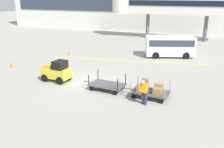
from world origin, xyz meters
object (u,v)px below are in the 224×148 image
Objects in this scene: safety_cone_far at (11,64)px; shuttle_van at (170,45)px; baggage_cart_lead at (107,85)px; baggage_handler at (144,91)px; safety_cone_near at (69,52)px; baggage_cart_middle at (150,90)px; baggage_tug at (57,71)px.

shuttle_van is at bearing 35.20° from safety_cone_far.
baggage_handler reaches higher than baggage_cart_lead.
safety_cone_far is (-2.46, -5.75, 0.00)m from safety_cone_near.
shuttle_van is 15.25m from safety_cone_far.
shuttle_van is (2.44, 10.86, 0.89)m from baggage_cart_lead.
baggage_cart_lead reaches higher than safety_cone_far.
safety_cone_near and safety_cone_far have the same top height.
shuttle_van is 10.47m from safety_cone_near.
baggage_handler is 12.33m from shuttle_van.
shuttle_van is (-0.56, 11.07, 0.72)m from baggage_cart_middle.
baggage_tug is 7.25m from baggage_handler.
safety_cone_near is at bearing 142.61° from baggage_cart_middle.
safety_cone_near is (-9.98, -3.02, -0.96)m from shuttle_van.
safety_cone_near is (-7.54, 7.84, -0.07)m from baggage_cart_lead.
baggage_tug is 8.26m from safety_cone_near.
baggage_cart_lead is (4.14, -0.33, -0.41)m from baggage_tug.
safety_cone_far is (-5.85, 1.76, -0.48)m from baggage_tug.
shuttle_van reaches higher than baggage_cart_middle.
baggage_cart_middle is at bearing -37.39° from safety_cone_near.
baggage_cart_middle is (7.14, -0.54, -0.24)m from baggage_tug.
baggage_handler is (2.88, -1.46, 0.52)m from baggage_cart_lead.
baggage_cart_lead is 5.54× the size of safety_cone_near.
shuttle_van is (-0.44, 12.32, 0.37)m from baggage_handler.
baggage_cart_middle is 0.59× the size of shuttle_van.
safety_cone_near is at bearing -163.16° from shuttle_van.
baggage_cart_lead is at bearing -46.14° from safety_cone_near.
baggage_handler is at bearing -41.74° from safety_cone_near.
baggage_cart_lead is at bearing 176.02° from baggage_cart_middle.
baggage_cart_middle is at bearing -3.98° from baggage_cart_lead.
safety_cone_far is (-12.99, 2.30, -0.24)m from baggage_cart_middle.
shuttle_van reaches higher than baggage_cart_lead.
baggage_cart_lead is 5.54× the size of safety_cone_far.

